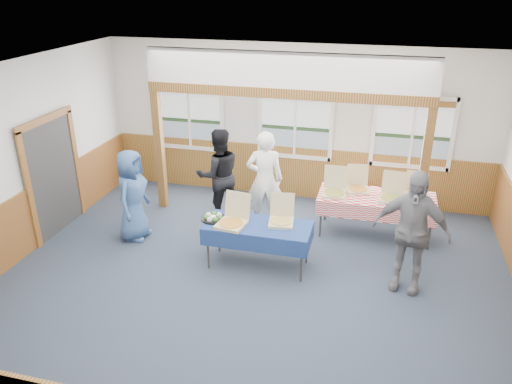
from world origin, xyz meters
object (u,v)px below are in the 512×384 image
man_blue (132,195)px  woman_black (219,175)px  table_left (258,228)px  table_right (377,199)px  woman_white (265,180)px  person_grey (411,231)px

man_blue → woman_black: bearing=-48.1°
table_left → woman_black: size_ratio=0.99×
table_left → woman_black: 1.93m
woman_black → table_left: bearing=95.2°
woman_black → table_right: bearing=149.3°
woman_white → woman_black: 0.93m
table_left → woman_black: woman_black is taller
table_left → man_blue: (-2.39, 0.39, 0.14)m
person_grey → table_right: bearing=119.2°
person_grey → table_left: bearing=-169.1°
table_right → woman_black: woman_black is taller
woman_black → person_grey: person_grey is taller
table_left → woman_white: size_ratio=0.96×
person_grey → woman_black: bearing=167.4°
table_left → person_grey: (2.32, -0.02, 0.26)m
man_blue → person_grey: 4.73m
woman_black → person_grey: bearing=124.0°
woman_white → man_blue: (-2.15, -1.05, -0.10)m
table_left → man_blue: bearing=179.0°
woman_white → woman_black: size_ratio=1.03×
woman_white → table_left: bearing=84.4°
table_right → woman_white: bearing=179.6°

